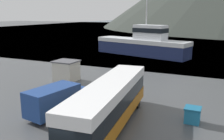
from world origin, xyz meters
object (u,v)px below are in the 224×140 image
storage_bin (192,115)px  fishing_boat (143,44)px  dock_kiosk (66,71)px  tour_bus (110,102)px  delivery_van (59,99)px

storage_bin → fishing_boat: bearing=114.6°
fishing_boat → storage_bin: (12.90, -28.14, -1.69)m
storage_bin → dock_kiosk: dock_kiosk is taller
storage_bin → tour_bus: bearing=-148.7°
dock_kiosk → delivery_van: bearing=-58.8°
tour_bus → storage_bin: 6.37m
delivery_van → tour_bus: bearing=4.6°
fishing_boat → dock_kiosk: 22.13m
delivery_van → storage_bin: (10.15, 2.79, -0.65)m
tour_bus → dock_kiosk: 13.97m
delivery_van → storage_bin: bearing=25.4°
delivery_van → fishing_boat: (-2.74, 30.92, 1.04)m
tour_bus → dock_kiosk: size_ratio=4.47×
tour_bus → delivery_van: 4.88m
delivery_van → dock_kiosk: dock_kiosk is taller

